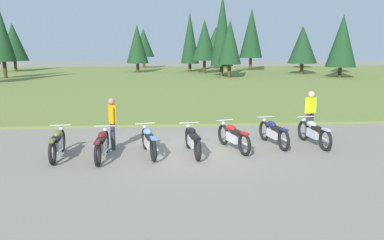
{
  "coord_description": "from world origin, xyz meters",
  "views": [
    {
      "loc": [
        -0.87,
        -11.37,
        3.28
      ],
      "look_at": [
        0.0,
        0.6,
        0.9
      ],
      "focal_mm": 35.18,
      "sensor_mm": 36.0,
      "label": 1
    }
  ],
  "objects": [
    {
      "name": "motorcycle_navy",
      "position": [
        2.72,
        0.6,
        0.44
      ],
      "size": [
        0.7,
        2.08,
        0.88
      ],
      "color": "black",
      "rests_on": "ground"
    },
    {
      "name": "motorcycle_red",
      "position": [
        1.29,
        0.14,
        0.44
      ],
      "size": [
        0.86,
        2.03,
        0.88
      ],
      "color": "black",
      "rests_on": "ground"
    },
    {
      "name": "motorcycle_sky_blue",
      "position": [
        -1.38,
        -0.23,
        0.44
      ],
      "size": [
        0.73,
        2.07,
        0.88
      ],
      "color": "black",
      "rests_on": "ground"
    },
    {
      "name": "forest_treeline",
      "position": [
        0.08,
        32.09,
        4.1
      ],
      "size": [
        44.91,
        29.97,
        8.8
      ],
      "color": "#47331E",
      "rests_on": "ground"
    },
    {
      "name": "ground_plane",
      "position": [
        0.0,
        0.0,
        0.0
      ],
      "size": [
        140.0,
        140.0,
        0.0
      ],
      "primitive_type": "plane",
      "color": "gray"
    },
    {
      "name": "motorcycle_silver",
      "position": [
        4.07,
        0.51,
        0.44
      ],
      "size": [
        0.65,
        2.09,
        0.88
      ],
      "color": "black",
      "rests_on": "ground"
    },
    {
      "name": "motorcycle_black",
      "position": [
        -0.04,
        -0.24,
        0.44
      ],
      "size": [
        0.64,
        2.1,
        0.88
      ],
      "color": "black",
      "rests_on": "ground"
    },
    {
      "name": "rider_checking_bike",
      "position": [
        4.4,
        1.72,
        0.95
      ],
      "size": [
        0.5,
        0.36,
        1.67
      ],
      "color": "#2D2D38",
      "rests_on": "ground"
    },
    {
      "name": "motorcycle_maroon",
      "position": [
        -2.73,
        -0.56,
        0.44
      ],
      "size": [
        0.62,
        2.1,
        0.88
      ],
      "color": "black",
      "rests_on": "ground"
    },
    {
      "name": "rider_in_hivis_vest",
      "position": [
        -2.55,
        0.48,
        0.95
      ],
      "size": [
        0.29,
        0.54,
        1.67
      ],
      "color": "#2D2D38",
      "rests_on": "ground"
    },
    {
      "name": "motorcycle_olive",
      "position": [
        -4.07,
        -0.32,
        0.44
      ],
      "size": [
        0.62,
        2.1,
        0.88
      ],
      "color": "black",
      "rests_on": "ground"
    },
    {
      "name": "grass_moorland",
      "position": [
        0.0,
        25.76,
        0.05
      ],
      "size": [
        80.0,
        44.0,
        0.1
      ],
      "primitive_type": "cube",
      "color": "olive",
      "rests_on": "ground"
    }
  ]
}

